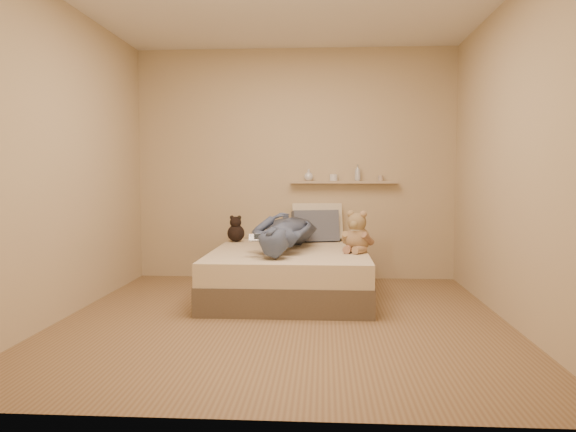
# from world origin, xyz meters

# --- Properties ---
(room) EXTENTS (3.80, 3.80, 3.80)m
(room) POSITION_xyz_m (0.00, 0.00, 1.30)
(room) COLOR olive
(room) RESTS_ON ground
(bed) EXTENTS (1.50, 1.90, 0.45)m
(bed) POSITION_xyz_m (0.00, 0.93, 0.22)
(bed) COLOR brown
(bed) RESTS_ON floor
(game_console) EXTENTS (0.20, 0.11, 0.07)m
(game_console) POSITION_xyz_m (-0.23, 0.41, 0.62)
(game_console) COLOR #B0B3B7
(game_console) RESTS_ON bed
(teddy_bear) EXTENTS (0.32, 0.33, 0.40)m
(teddy_bear) POSITION_xyz_m (0.64, 0.79, 0.61)
(teddy_bear) COLOR tan
(teddy_bear) RESTS_ON bed
(dark_plush) EXTENTS (0.19, 0.19, 0.29)m
(dark_plush) POSITION_xyz_m (-0.63, 1.56, 0.58)
(dark_plush) COLOR black
(dark_plush) RESTS_ON bed
(pillow_cream) EXTENTS (0.58, 0.34, 0.43)m
(pillow_cream) POSITION_xyz_m (0.25, 1.76, 0.65)
(pillow_cream) COLOR beige
(pillow_cream) RESTS_ON bed
(pillow_grey) EXTENTS (0.53, 0.32, 0.36)m
(pillow_grey) POSITION_xyz_m (0.24, 1.62, 0.62)
(pillow_grey) COLOR slate
(pillow_grey) RESTS_ON bed
(person) EXTENTS (0.72, 1.58, 0.37)m
(person) POSITION_xyz_m (-0.04, 0.94, 0.63)
(person) COLOR #404A65
(person) RESTS_ON bed
(wall_shelf) EXTENTS (1.20, 0.12, 0.03)m
(wall_shelf) POSITION_xyz_m (0.55, 1.84, 1.10)
(wall_shelf) COLOR tan
(wall_shelf) RESTS_ON wall_back
(shelf_bottles) EXTENTS (0.88, 0.10, 0.18)m
(shelf_bottles) POSITION_xyz_m (0.43, 1.84, 1.18)
(shelf_bottles) COLOR silver
(shelf_bottles) RESTS_ON wall_shelf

